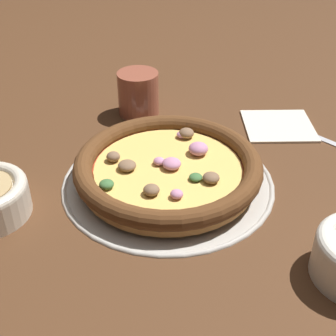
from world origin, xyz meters
TOP-DOWN VIEW (x-y plane):
  - ground_plane at (0.00, 0.00)m, footprint 3.00×3.00m
  - pizza_tray at (0.00, 0.00)m, footprint 0.32×0.32m
  - pizza at (0.00, 0.00)m, footprint 0.28×0.28m
  - drinking_cup at (0.18, 0.15)m, footprint 0.08×0.08m
  - napkin at (0.25, -0.10)m, footprint 0.16×0.17m
  - fork at (0.26, -0.12)m, footprint 0.07×0.17m

SIDE VIEW (x-z plane):
  - ground_plane at x=0.00m, z-range 0.00..0.00m
  - fork at x=0.26m, z-range 0.00..0.00m
  - pizza_tray at x=0.00m, z-range 0.00..0.01m
  - napkin at x=0.25m, z-range 0.00..0.01m
  - pizza at x=0.00m, z-range 0.01..0.05m
  - drinking_cup at x=0.18m, z-range 0.00..0.08m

